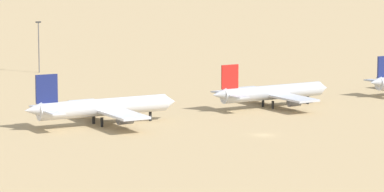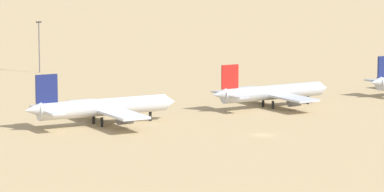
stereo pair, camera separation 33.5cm
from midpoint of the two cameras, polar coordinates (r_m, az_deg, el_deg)
name	(u,v)px [view 1 (the left image)]	position (r m, az deg, el deg)	size (l,w,h in m)	color
ground	(264,135)	(252.81, 3.66, -2.02)	(4000.00, 4000.00, 0.00)	tan
parked_jet_navy_2	(102,107)	(265.92, -4.68, -0.59)	(39.51, 33.20, 13.06)	silver
parked_jet_red_3	(271,93)	(293.25, 4.06, 0.18)	(36.61, 30.65, 12.12)	silver
light_pole_west	(39,43)	(370.94, -7.90, 2.70)	(1.80, 0.50, 17.04)	#59595E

